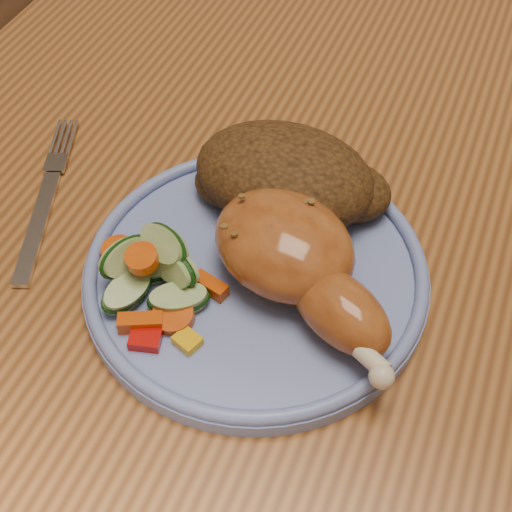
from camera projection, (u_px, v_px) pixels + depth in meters
name	position (u px, v px, depth m)	size (l,w,h in m)	color
dining_table	(393.00, 281.00, 0.62)	(0.90, 1.40, 0.75)	brown
chair_far	(481.00, 59.00, 1.13)	(0.42, 0.42, 0.91)	#4C2D16
plate	(256.00, 275.00, 0.51)	(0.25, 0.25, 0.01)	#6678B7
plate_rim	(256.00, 265.00, 0.50)	(0.24, 0.24, 0.01)	#6678B7
chicken_leg	(297.00, 260.00, 0.48)	(0.16, 0.14, 0.06)	#A25422
rice_pilaf	(288.00, 178.00, 0.53)	(0.15, 0.10, 0.06)	#4A2E12
vegetable_pile	(153.00, 275.00, 0.49)	(0.10, 0.10, 0.05)	#A50A05
fork	(45.00, 202.00, 0.56)	(0.07, 0.16, 0.00)	silver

